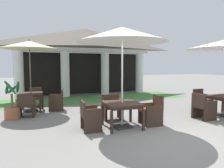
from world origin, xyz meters
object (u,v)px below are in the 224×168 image
at_px(patio_umbrella_mid_right, 29,46).
at_px(patio_chair_mid_right_north, 35,98).
at_px(patio_chair_near_foreground_east, 152,111).
at_px(terracotta_urn, 120,100).
at_px(patio_chair_mid_right_south, 26,106).
at_px(patio_chair_near_foreground_west, 90,116).
at_px(potted_palm_left_edge, 12,109).
at_px(patio_chair_mid_left_west, 203,107).
at_px(patio_chair_mid_left_north, 202,101).
at_px(patio_umbrella_near_foreground, 122,35).
at_px(patio_table_mid_right, 31,96).
at_px(patio_table_near_foreground, 122,106).
at_px(patio_chair_near_foreground_north, 112,107).
at_px(patio_chair_mid_right_east, 57,100).

relative_size(patio_umbrella_mid_right, patio_chair_mid_right_north, 3.40).
bearing_deg(patio_chair_near_foreground_east, terracotta_urn, -4.94).
bearing_deg(patio_chair_mid_right_south, patio_umbrella_mid_right, 90.00).
height_order(patio_chair_near_foreground_west, potted_palm_left_edge, potted_palm_left_edge).
distance_m(patio_chair_mid_left_west, patio_chair_mid_right_north, 6.96).
bearing_deg(patio_chair_mid_right_north, patio_chair_mid_left_north, 161.54).
height_order(patio_umbrella_near_foreground, patio_chair_mid_left_west, patio_umbrella_near_foreground).
relative_size(patio_chair_near_foreground_east, patio_chair_near_foreground_west, 1.08).
height_order(patio_umbrella_near_foreground, patio_table_mid_right, patio_umbrella_near_foreground).
bearing_deg(patio_chair_near_foreground_east, patio_chair_near_foreground_west, 90.00).
xyz_separation_m(patio_umbrella_mid_right, terracotta_urn, (4.07, 0.34, -2.46)).
bearing_deg(patio_chair_mid_left_west, patio_chair_mid_right_south, -115.71).
relative_size(patio_chair_near_foreground_west, patio_chair_mid_left_north, 0.98).
bearing_deg(patio_table_mid_right, patio_chair_mid_left_west, -33.40).
relative_size(patio_table_near_foreground, terracotta_urn, 2.87).
distance_m(patio_chair_mid_left_west, potted_palm_left_edge, 6.58).
xyz_separation_m(patio_chair_near_foreground_west, patio_chair_mid_right_north, (-1.29, 4.30, -0.03)).
xyz_separation_m(patio_umbrella_near_foreground, patio_chair_near_foreground_north, (0.08, 0.98, -2.31)).
distance_m(patio_table_mid_right, terracotta_urn, 4.12).
height_order(patio_umbrella_near_foreground, patio_chair_mid_left_north, patio_umbrella_near_foreground).
height_order(patio_chair_near_foreground_north, patio_chair_mid_right_north, patio_chair_mid_right_north).
bearing_deg(potted_palm_left_edge, patio_chair_near_foreground_east, -30.52).
bearing_deg(patio_table_near_foreground, patio_table_mid_right, 125.97).
bearing_deg(patio_table_near_foreground, patio_umbrella_near_foreground, 90.00).
height_order(patio_umbrella_near_foreground, patio_chair_mid_right_north, patio_umbrella_near_foreground).
distance_m(patio_chair_near_foreground_north, patio_chair_mid_right_south, 3.07).
xyz_separation_m(patio_chair_near_foreground_west, patio_chair_mid_right_east, (-0.49, 3.12, -0.01)).
relative_size(patio_chair_near_foreground_north, potted_palm_left_edge, 0.61).
bearing_deg(patio_chair_mid_right_east, patio_umbrella_near_foreground, -144.75).
relative_size(patio_chair_near_foreground_east, patio_chair_mid_right_east, 1.07).
relative_size(patio_chair_near_foreground_north, patio_chair_mid_right_north, 0.99).
distance_m(patio_umbrella_near_foreground, patio_chair_mid_right_east, 4.21).
xyz_separation_m(patio_chair_mid_right_north, terracotta_urn, (3.89, -0.65, -0.23)).
relative_size(patio_umbrella_near_foreground, patio_table_mid_right, 3.03).
bearing_deg(patio_chair_mid_right_south, patio_chair_mid_left_west, -14.18).
bearing_deg(patio_chair_near_foreground_west, patio_chair_mid_right_south, -139.84).
xyz_separation_m(patio_table_mid_right, terracotta_urn, (4.07, 0.34, -0.48)).
distance_m(patio_chair_mid_left_north, potted_palm_left_edge, 7.26).
distance_m(patio_chair_near_foreground_east, patio_table_mid_right, 4.88).
distance_m(patio_chair_mid_left_north, patio_chair_mid_right_south, 6.84).
bearing_deg(patio_chair_mid_right_east, patio_chair_near_foreground_north, -134.59).
xyz_separation_m(patio_umbrella_near_foreground, patio_chair_mid_right_north, (-2.27, 4.37, -2.34)).
bearing_deg(patio_umbrella_near_foreground, patio_table_mid_right, 125.97).
bearing_deg(patio_chair_mid_left_west, terracotta_urn, -161.77).
height_order(patio_umbrella_near_foreground, patio_chair_near_foreground_west, patio_umbrella_near_foreground).
bearing_deg(patio_table_mid_right, potted_palm_left_edge, -120.98).
bearing_deg(patio_table_mid_right, patio_umbrella_mid_right, 0.00).
bearing_deg(patio_chair_mid_left_west, patio_chair_near_foreground_east, -94.43).
xyz_separation_m(patio_chair_mid_left_north, potted_palm_left_edge, (-7.11, 1.45, -0.07)).
xyz_separation_m(patio_umbrella_near_foreground, patio_chair_mid_left_north, (4.02, 0.87, -2.31)).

